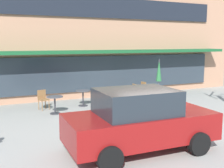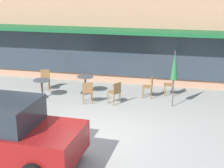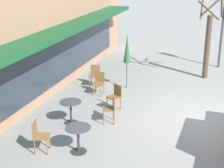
% 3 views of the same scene
% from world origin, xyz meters
% --- Properties ---
extents(ground_plane, '(80.00, 80.00, 0.00)m').
position_xyz_m(ground_plane, '(0.00, 0.00, 0.00)').
color(ground_plane, '#9E9B93').
extents(building_facade, '(18.96, 9.10, 6.82)m').
position_xyz_m(building_facade, '(0.00, 9.96, 3.41)').
color(building_facade, tan).
rests_on(building_facade, ground).
extents(cafe_table_near_wall, '(0.70, 0.70, 0.76)m').
position_xyz_m(cafe_table_near_wall, '(-3.08, 3.26, 0.52)').
color(cafe_table_near_wall, '#333338').
rests_on(cafe_table_near_wall, ground).
extents(cafe_table_streetside, '(0.70, 0.70, 0.76)m').
position_xyz_m(cafe_table_streetside, '(-1.50, 4.20, 0.52)').
color(cafe_table_streetside, '#333338').
rests_on(cafe_table_streetside, ground).
extents(patio_umbrella_green_folded, '(0.28, 0.28, 2.20)m').
position_xyz_m(patio_umbrella_green_folded, '(2.28, 3.39, 1.63)').
color(patio_umbrella_green_folded, '#4C4C51').
rests_on(patio_umbrella_green_folded, ground).
extents(cafe_chair_0, '(0.41, 0.41, 0.89)m').
position_xyz_m(cafe_chair_0, '(1.26, 4.23, 0.53)').
color(cafe_chair_0, olive).
rests_on(cafe_chair_0, ground).
extents(cafe_chair_1, '(0.55, 0.55, 0.89)m').
position_xyz_m(cafe_chair_1, '(0.05, 3.17, 0.53)').
color(cafe_chair_1, olive).
rests_on(cafe_chair_1, ground).
extents(cafe_chair_2, '(0.45, 0.45, 0.89)m').
position_xyz_m(cafe_chair_2, '(2.10, 4.73, 0.53)').
color(cafe_chair_2, olive).
rests_on(cafe_chair_2, ground).
extents(cafe_chair_3, '(0.52, 0.52, 0.89)m').
position_xyz_m(cafe_chair_3, '(-1.03, 2.99, 0.53)').
color(cafe_chair_3, olive).
rests_on(cafe_chair_3, ground).
extents(cafe_chair_4, '(0.50, 0.50, 0.89)m').
position_xyz_m(cafe_chair_4, '(-3.39, 4.29, 0.53)').
color(cafe_chair_4, olive).
rests_on(cafe_chair_4, ground).
extents(parked_sedan, '(4.26, 2.12, 1.76)m').
position_xyz_m(parked_sedan, '(-1.91, -1.86, 0.88)').
color(parked_sedan, maroon).
rests_on(parked_sedan, ground).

